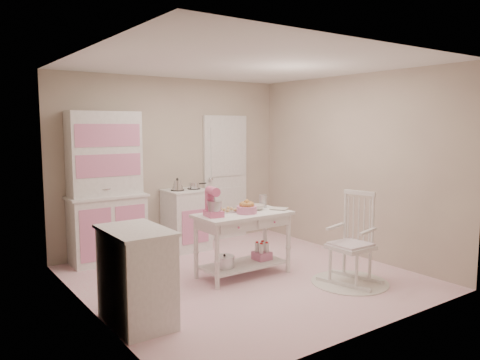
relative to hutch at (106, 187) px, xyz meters
name	(u,v)px	position (x,y,z in m)	size (l,w,h in m)	color
room_shell	(245,145)	(1.14, -1.66, 0.61)	(3.84, 3.84, 2.62)	pink
door	(225,177)	(2.09, 0.21, -0.02)	(0.82, 0.05, 2.04)	white
hutch	(106,187)	(0.00, 0.00, 0.00)	(1.06, 0.50, 2.08)	white
stove	(186,219)	(1.20, -0.05, -0.58)	(0.62, 0.57, 0.92)	white
base_cabinet	(136,276)	(-0.49, -2.15, -0.58)	(0.54, 0.84, 0.92)	white
lace_rug	(350,282)	(2.05, -2.55, -1.03)	(0.92, 0.92, 0.01)	white
rocking_chair	(351,238)	(2.05, -2.55, -0.49)	(0.48, 0.72, 1.10)	white
work_table	(243,244)	(1.17, -1.57, -0.64)	(1.20, 0.60, 0.80)	white
stand_mixer	(213,202)	(0.75, -1.55, -0.07)	(0.20, 0.28, 0.34)	#E15F8F
cookie_tray	(225,211)	(1.02, -1.39, -0.23)	(0.34, 0.24, 0.02)	silver
bread_basket	(247,210)	(1.19, -1.62, -0.19)	(0.25, 0.25, 0.09)	pink
mixing_bowl	(256,207)	(1.43, -1.49, -0.21)	(0.22, 0.22, 0.07)	silver
metal_pitcher	(263,201)	(1.61, -1.41, -0.16)	(0.10, 0.10, 0.17)	silver
recipe_book	(277,210)	(1.62, -1.69, -0.23)	(0.16, 0.22, 0.02)	silver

